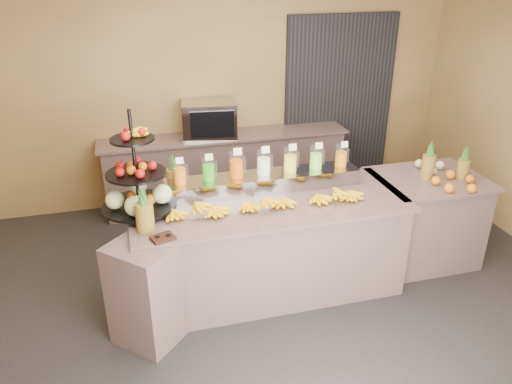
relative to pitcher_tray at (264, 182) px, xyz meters
name	(u,v)px	position (x,y,z in m)	size (l,w,h in m)	color
ground	(278,305)	(-0.02, -0.58, -1.01)	(6.00, 6.00, 0.00)	black
room_envelope	(275,84)	(0.17, 0.21, 0.87)	(6.04, 5.02, 2.82)	brown
buffet_counter	(259,250)	(-0.14, -0.32, -0.54)	(2.75, 1.25, 0.93)	gray
right_counter	(423,218)	(1.68, -0.18, -0.54)	(1.08, 0.88, 0.93)	gray
back_ledge	(226,169)	(-0.02, 1.67, -0.54)	(3.10, 0.55, 0.93)	gray
pitcher_tray	(264,182)	(0.00, 0.00, 0.00)	(1.85, 0.30, 0.15)	gray
juice_pitcher_orange_a	(180,174)	(-0.78, 0.00, 0.17)	(0.11, 0.12, 0.28)	silver
juice_pitcher_green	(209,170)	(-0.52, 0.00, 0.17)	(0.12, 0.12, 0.29)	silver
juice_pitcher_orange_b	(236,166)	(-0.26, 0.00, 0.18)	(0.13, 0.14, 0.32)	silver
juice_pitcher_milk	(264,164)	(0.00, 0.00, 0.18)	(0.13, 0.13, 0.31)	silver
juice_pitcher_lemon	(290,161)	(0.26, 0.00, 0.18)	(0.13, 0.13, 0.31)	silver
juice_pitcher_lime	(316,159)	(0.52, 0.00, 0.18)	(0.12, 0.13, 0.30)	silver
juice_pitcher_orange_c	(341,157)	(0.78, 0.00, 0.17)	(0.12, 0.12, 0.28)	silver
banana_heap	(267,200)	(-0.07, -0.36, -0.01)	(1.82, 0.16, 0.15)	yellow
fruit_stand	(143,186)	(-1.12, -0.15, 0.15)	(0.76, 0.76, 0.91)	black
condiment_caddy	(163,238)	(-1.02, -0.70, -0.06)	(0.17, 0.13, 0.03)	black
pineapple_left_a	(144,214)	(-1.13, -0.53, 0.08)	(0.15, 0.15, 0.41)	brown
pineapple_left_b	(174,178)	(-0.82, 0.17, 0.07)	(0.12, 0.12, 0.38)	brown
right_fruit_pile	(449,175)	(1.79, -0.32, 0.00)	(0.45, 0.43, 0.24)	brown
oven_warmer	(209,119)	(-0.22, 1.67, 0.14)	(0.65, 0.45, 0.43)	gray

